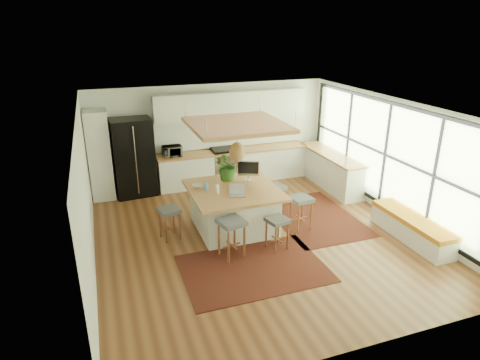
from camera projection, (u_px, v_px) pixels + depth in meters
name	position (u px, v px, depth m)	size (l,w,h in m)	color
floor	(257.00, 235.00, 8.77)	(7.00, 7.00, 0.00)	#5A3019
ceiling	(259.00, 108.00, 7.81)	(7.00, 7.00, 0.00)	white
wall_back	(211.00, 134.00, 11.37)	(6.50, 6.50, 0.00)	silver
wall_front	(360.00, 267.00, 5.20)	(6.50, 6.50, 0.00)	silver
wall_left	(86.00, 197.00, 7.29)	(7.00, 7.00, 0.00)	silver
wall_right	(392.00, 159.00, 9.29)	(7.00, 7.00, 0.00)	silver
window_wall	(392.00, 157.00, 9.27)	(0.10, 6.20, 2.60)	black
pantry	(99.00, 156.00, 10.26)	(0.55, 0.60, 2.25)	silver
back_counter_base	(234.00, 167.00, 11.59)	(4.20, 0.60, 0.88)	silver
back_counter_top	(234.00, 151.00, 11.42)	(4.24, 0.64, 0.05)	#A06739
backsplash	(230.00, 132.00, 11.53)	(4.20, 0.02, 0.80)	white
upper_cabinets	(232.00, 105.00, 11.10)	(4.20, 0.34, 0.70)	silver
range	(225.00, 165.00, 11.49)	(0.76, 0.62, 1.00)	#A5A5AA
right_counter_base	(330.00, 170.00, 11.28)	(0.60, 2.50, 0.88)	silver
right_counter_top	(332.00, 154.00, 11.12)	(0.64, 2.54, 0.05)	#A06739
window_bench	(412.00, 228.00, 8.54)	(0.52, 2.00, 0.50)	silver
ceiling_panel	(237.00, 138.00, 8.30)	(1.86, 1.86, 0.80)	#A06739
rug_near	(254.00, 268.00, 7.59)	(2.60, 1.80, 0.01)	black
rug_right	(313.00, 217.00, 9.58)	(1.80, 2.60, 0.01)	black
fridge	(133.00, 160.00, 10.57)	(1.00, 0.78, 2.01)	black
island	(234.00, 209.00, 8.92)	(1.85, 1.85, 0.93)	#A06739
stool_near_left	(232.00, 240.00, 7.86)	(0.46, 0.46, 0.78)	#484B50
stool_near_right	(277.00, 232.00, 8.15)	(0.39, 0.39, 0.66)	#484B50
stool_right_front	(300.00, 213.00, 8.97)	(0.43, 0.43, 0.73)	#484B50
stool_right_back	(276.00, 198.00, 9.75)	(0.39, 0.39, 0.66)	#484B50
stool_left_side	(170.00, 223.00, 8.54)	(0.40, 0.40, 0.68)	#484B50
laptop	(237.00, 190.00, 8.35)	(0.32, 0.34, 0.24)	#A5A5AA
monitor	(248.00, 169.00, 9.11)	(0.50, 0.18, 0.46)	#A5A5AA
microwave	(172.00, 150.00, 10.85)	(0.49, 0.27, 0.33)	#A5A5AA
island_plant	(228.00, 168.00, 9.19)	(0.61, 0.68, 0.53)	#1E4C19
island_bowl	(198.00, 186.00, 8.83)	(0.22, 0.22, 0.05)	white
island_bottle_0	(207.00, 186.00, 8.64)	(0.07, 0.07, 0.19)	#379BDC
island_bottle_1	(217.00, 189.00, 8.46)	(0.07, 0.07, 0.19)	silver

